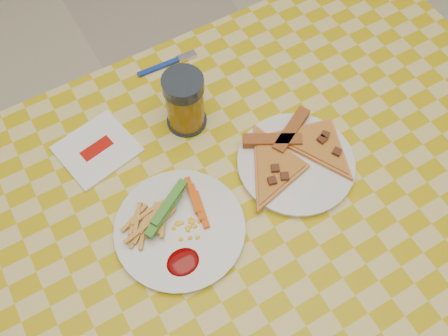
{
  "coord_description": "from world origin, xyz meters",
  "views": [
    {
      "loc": [
        -0.26,
        -0.33,
        1.61
      ],
      "look_at": [
        -0.02,
        0.08,
        0.78
      ],
      "focal_mm": 40.0,
      "sensor_mm": 36.0,
      "label": 1
    }
  ],
  "objects_px": {
    "table": "(252,213)",
    "plate_left": "(180,229)",
    "plate_right": "(296,164)",
    "drink_glass": "(185,102)"
  },
  "relations": [
    {
      "from": "plate_right",
      "to": "drink_glass",
      "type": "distance_m",
      "value": 0.25
    },
    {
      "from": "table",
      "to": "plate_left",
      "type": "xyz_separation_m",
      "value": [
        -0.15,
        0.01,
        0.08
      ]
    },
    {
      "from": "table",
      "to": "drink_glass",
      "type": "distance_m",
      "value": 0.26
    },
    {
      "from": "plate_right",
      "to": "drink_glass",
      "type": "xyz_separation_m",
      "value": [
        -0.14,
        0.2,
        0.06
      ]
    },
    {
      "from": "table",
      "to": "plate_right",
      "type": "bearing_deg",
      "value": 10.26
    },
    {
      "from": "table",
      "to": "drink_glass",
      "type": "height_order",
      "value": "drink_glass"
    },
    {
      "from": "plate_left",
      "to": "plate_right",
      "type": "distance_m",
      "value": 0.26
    },
    {
      "from": "plate_right",
      "to": "drink_glass",
      "type": "relative_size",
      "value": 1.69
    },
    {
      "from": "plate_left",
      "to": "drink_glass",
      "type": "height_order",
      "value": "drink_glass"
    },
    {
      "from": "table",
      "to": "plate_left",
      "type": "height_order",
      "value": "plate_left"
    }
  ]
}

